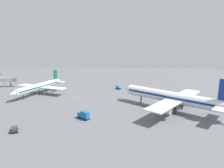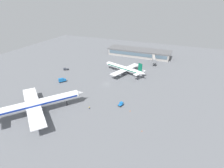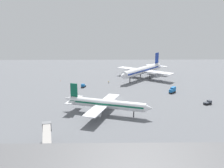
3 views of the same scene
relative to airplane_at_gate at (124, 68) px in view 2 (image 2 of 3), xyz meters
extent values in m
plane|color=slate|center=(6.06, 24.45, -4.73)|extent=(288.00, 288.00, 0.00)
cube|color=#9E9993|center=(1.55, -53.55, -1.39)|extent=(66.13, 17.48, 6.67)
cube|color=#4C6070|center=(1.55, -44.63, -0.44)|extent=(63.49, 0.30, 3.43)
cube|color=#59595B|center=(1.55, -53.55, 2.42)|extent=(68.78, 18.18, 1.14)
cylinder|color=white|center=(0.45, -0.15, 0.00)|extent=(35.18, 15.29, 3.94)
cone|color=white|center=(18.52, -6.31, 0.00)|extent=(4.94, 4.81, 3.74)
cone|color=white|center=(-17.62, 6.01, 0.59)|extent=(5.68, 4.57, 3.15)
cube|color=#0C593F|center=(0.45, -0.15, 0.30)|extent=(33.85, 14.90, 0.71)
cube|color=white|center=(-1.24, 0.42, -0.39)|extent=(16.41, 34.06, 0.35)
cylinder|color=#A5A8AD|center=(1.83, 9.44, -1.77)|extent=(5.11, 3.55, 2.17)
cylinder|color=#A5A8AD|center=(-4.32, -8.60, -1.77)|extent=(5.11, 3.55, 2.17)
cube|color=white|center=(-14.81, 5.05, 0.40)|extent=(7.43, 13.92, 0.28)
cube|color=#0C593F|center=(-14.81, 5.05, 5.12)|extent=(3.39, 1.51, 6.31)
cylinder|color=black|center=(12.32, -4.20, -3.35)|extent=(0.47, 0.47, 2.76)
cylinder|color=black|center=(-1.24, 3.75, -3.35)|extent=(0.47, 0.47, 2.76)
cylinder|color=black|center=(-3.28, -2.21, -3.35)|extent=(0.47, 0.47, 2.76)
cylinder|color=white|center=(26.20, 73.46, 1.45)|extent=(33.29, 39.74, 5.15)
cone|color=white|center=(10.59, 53.99, 1.45)|extent=(7.04, 7.08, 4.89)
cube|color=navy|center=(26.20, 73.46, 1.84)|extent=(32.20, 38.34, 0.93)
cube|color=white|center=(27.66, 75.29, 0.94)|extent=(39.38, 33.66, 0.46)
cylinder|color=#A5A8AD|center=(37.38, 67.50, -0.87)|extent=(6.02, 6.52, 2.83)
cylinder|color=#A5A8AD|center=(17.95, 83.07, -0.87)|extent=(6.02, 6.52, 2.83)
cylinder|color=black|center=(15.95, 60.68, -2.93)|extent=(0.62, 0.62, 3.60)
cylinder|color=black|center=(31.75, 73.81, -2.93)|extent=(0.62, 0.62, 3.60)
cylinder|color=black|center=(25.33, 78.96, -2.93)|extent=(0.62, 0.62, 3.60)
cube|color=black|center=(51.42, 12.82, -4.18)|extent=(4.76, 3.86, 0.30)
cube|color=#333842|center=(52.54, 13.48, -3.43)|extent=(2.51, 2.55, 1.20)
cube|color=#3F596B|center=(53.24, 13.89, -3.19)|extent=(0.88, 1.42, 0.67)
cube|color=#333842|center=(50.64, 12.37, -3.73)|extent=(3.20, 2.95, 0.60)
cylinder|color=black|center=(52.27, 14.42, -4.33)|extent=(0.84, 0.66, 0.80)
cylinder|color=black|center=(53.23, 12.78, -4.33)|extent=(0.84, 0.66, 0.80)
cylinder|color=black|center=(49.61, 12.86, -4.33)|extent=(0.84, 0.66, 0.80)
cylinder|color=black|center=(50.57, 11.22, -4.33)|extent=(0.84, 0.66, 0.80)
cube|color=black|center=(-14.69, 48.46, -4.18)|extent=(2.86, 3.65, 0.30)
cube|color=#1966B2|center=(-14.92, 47.80, -3.23)|extent=(2.39, 2.33, 1.60)
cube|color=#3F596B|center=(-15.19, 47.03, -2.91)|extent=(1.53, 0.61, 0.90)
cube|color=#1966B2|center=(-14.39, 49.31, -3.78)|extent=(2.26, 1.95, 0.50)
cylinder|color=black|center=(-14.17, 47.09, -4.33)|extent=(0.55, 0.85, 0.80)
cylinder|color=black|center=(-15.96, 47.72, -4.33)|extent=(0.55, 0.85, 0.80)
cylinder|color=black|center=(-13.42, 49.20, -4.33)|extent=(0.55, 0.85, 0.80)
cylinder|color=black|center=(-15.21, 49.83, -4.33)|extent=(0.55, 0.85, 0.80)
cube|color=black|center=(38.86, 34.82, -4.18)|extent=(4.96, 5.57, 0.30)
cube|color=#1966B2|center=(37.68, 33.33, -3.23)|extent=(2.61, 2.59, 1.60)
cube|color=#3F596B|center=(37.18, 32.69, -2.91)|extent=(1.30, 1.05, 0.90)
cube|color=#1966B2|center=(39.42, 35.52, -2.73)|extent=(3.85, 4.16, 2.60)
cylinder|color=black|center=(38.39, 32.69, -4.33)|extent=(0.73, 0.81, 0.80)
cylinder|color=black|center=(36.90, 33.87, -4.33)|extent=(0.73, 0.81, 0.80)
cylinder|color=black|center=(40.82, 35.77, -4.33)|extent=(0.73, 0.81, 0.80)
cylinder|color=black|center=(39.33, 36.94, -4.33)|extent=(0.73, 0.81, 0.80)
cylinder|color=#1E2338|center=(1.48, 58.75, -4.30)|extent=(0.41, 0.41, 0.85)
cylinder|color=yellow|center=(1.48, 58.75, -3.58)|extent=(0.48, 0.48, 0.60)
sphere|color=tan|center=(1.48, 58.75, -3.17)|extent=(0.22, 0.22, 0.22)
cylinder|color=yellow|center=(1.41, 58.52, -3.58)|extent=(0.10, 0.10, 0.54)
cylinder|color=yellow|center=(1.56, 58.98, -3.58)|extent=(0.10, 0.10, 0.54)
cube|color=#9E9993|center=(-18.17, -35.80, 0.47)|extent=(6.39, 16.82, 2.80)
cylinder|color=slate|center=(-19.53, -30.13, -2.83)|extent=(0.90, 0.90, 3.80)
cube|color=slate|center=(-20.34, -26.72, 0.47)|extent=(3.59, 3.06, 3.08)
cone|color=#EA590C|center=(-32.41, 65.82, -4.43)|extent=(0.44, 0.44, 0.60)
cone|color=#EA590C|center=(-21.76, 51.64, -4.43)|extent=(0.44, 0.44, 0.60)
camera|label=1|loc=(111.12, 49.80, 24.94)|focal=30.18mm
camera|label=2|loc=(-45.12, 134.49, 55.93)|focal=28.37mm
camera|label=3|loc=(1.23, -111.02, 36.37)|focal=41.43mm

